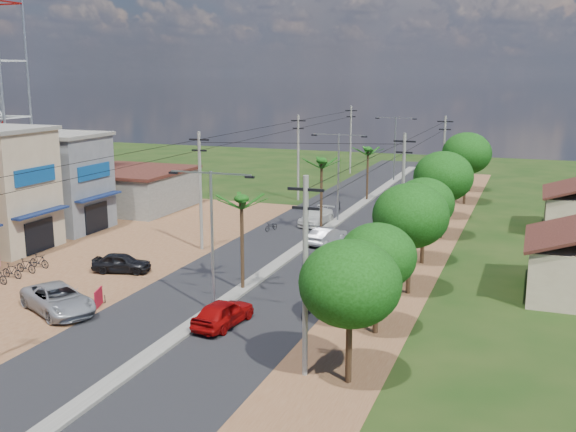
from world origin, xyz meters
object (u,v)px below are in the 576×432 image
car_silver_mid (327,236)px  moto_rider_east (306,310)px  car_white_far (316,217)px  car_parked_silver (58,300)px  car_red_near (223,313)px  roadside_sign (99,298)px  car_parked_dark (122,263)px

car_silver_mid → moto_rider_east: 16.36m
car_silver_mid → car_white_far: bearing=-52.2°
car_parked_silver → moto_rider_east: (13.27, 4.13, -0.33)m
car_red_near → car_parked_silver: 9.66m
car_silver_mid → roadside_sign: bearing=79.2°
car_silver_mid → roadside_sign: size_ratio=3.30×
car_parked_silver → car_parked_dark: car_parked_silver is taller
car_parked_silver → moto_rider_east: size_ratio=3.33×
car_red_near → roadside_sign: size_ratio=3.43×
car_white_far → roadside_sign: 25.39m
car_silver_mid → car_parked_silver: bearing=77.3°
car_white_far → roadside_sign: bearing=-96.1°
car_parked_dark → moto_rider_east: (14.42, -3.75, -0.23)m
car_white_far → car_silver_mid: bearing=-59.6°
car_red_near → roadside_sign: bearing=4.5°
car_silver_mid → car_parked_dark: 16.23m
car_parked_silver → car_parked_dark: bearing=36.2°
car_silver_mid → car_white_far: car_white_far is taller
car_parked_silver → car_red_near: bearing=-54.1°
car_parked_silver → car_parked_dark: (-1.15, 7.89, -0.10)m
car_parked_dark → roadside_sign: car_parked_dark is taller
car_parked_silver → roadside_sign: 2.23m
car_parked_silver → car_parked_dark: 7.97m
car_silver_mid → car_parked_silver: size_ratio=0.74×
car_silver_mid → moto_rider_east: (3.70, -15.94, -0.24)m
roadside_sign → car_parked_dark: bearing=94.7°
moto_rider_east → roadside_sign: size_ratio=1.34×
car_parked_silver → car_parked_dark: size_ratio=1.42×
car_silver_mid → roadside_sign: (-8.07, -18.44, -0.15)m
car_silver_mid → car_parked_dark: size_ratio=1.05×
car_parked_dark → roadside_sign: bearing=-170.7°
car_parked_dark → roadside_sign: (2.66, -6.26, -0.13)m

